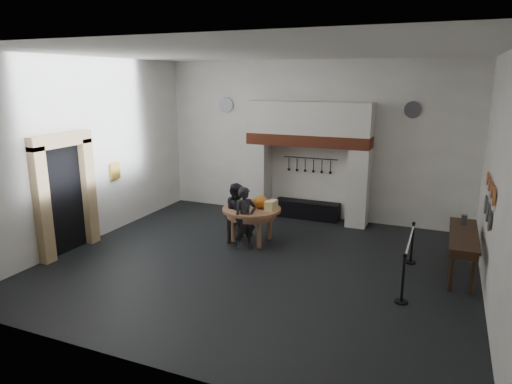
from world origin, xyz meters
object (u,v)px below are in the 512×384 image
at_px(iron_range, 307,210).
at_px(barrier_post_far, 412,244).
at_px(visitor_near, 245,218).
at_px(barrier_post_near, 403,280).
at_px(work_table, 252,209).
at_px(visitor_far, 237,212).
at_px(side_table, 464,234).

height_order(iron_range, barrier_post_far, barrier_post_far).
relative_size(visitor_near, barrier_post_near, 1.69).
relative_size(work_table, barrier_post_far, 1.62).
relative_size(visitor_far, barrier_post_near, 1.66).
height_order(iron_range, visitor_near, visitor_near).
height_order(iron_range, side_table, side_table).
bearing_deg(visitor_near, barrier_post_near, -67.76).
xyz_separation_m(visitor_near, barrier_post_far, (3.76, 0.61, -0.31)).
xyz_separation_m(visitor_far, barrier_post_far, (4.16, 0.21, -0.30)).
relative_size(side_table, barrier_post_near, 2.44).
height_order(iron_range, visitor_far, visitor_far).
bearing_deg(visitor_near, barrier_post_far, -38.26).
bearing_deg(barrier_post_near, work_table, 153.61).
xyz_separation_m(visitor_far, side_table, (5.16, 0.01, 0.12)).
relative_size(visitor_far, barrier_post_far, 1.66).
bearing_deg(work_table, barrier_post_far, 1.70).
xyz_separation_m(iron_range, barrier_post_near, (3.10, -4.33, 0.20)).
height_order(side_table, barrier_post_near, same).
xyz_separation_m(visitor_far, barrier_post_near, (4.16, -1.79, -0.30)).
height_order(visitor_far, barrier_post_far, visitor_far).
relative_size(iron_range, visitor_near, 1.25).
distance_m(work_table, side_table, 4.81).
bearing_deg(visitor_far, work_table, -81.93).
relative_size(work_table, visitor_near, 0.96).
xyz_separation_m(iron_range, side_table, (4.10, -2.53, 0.62)).
relative_size(work_table, barrier_post_near, 1.62).
bearing_deg(side_table, barrier_post_far, 169.07).
distance_m(visitor_near, side_table, 4.78).
distance_m(iron_range, barrier_post_far, 3.88).
bearing_deg(iron_range, side_table, -31.63).
bearing_deg(barrier_post_near, side_table, 60.97).
xyz_separation_m(iron_range, barrier_post_far, (3.10, -2.33, 0.20)).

